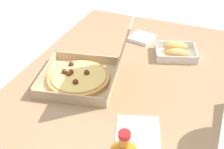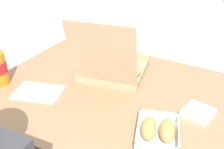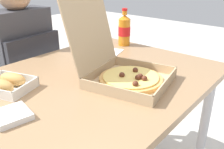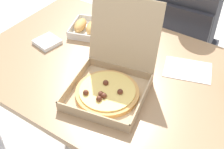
# 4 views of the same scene
# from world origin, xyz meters

# --- Properties ---
(dining_table) EXTENTS (1.23, 0.86, 0.75)m
(dining_table) POSITION_xyz_m (0.00, 0.00, 0.66)
(dining_table) COLOR #997551
(dining_table) RESTS_ON ground_plane
(chair) EXTENTS (0.43, 0.43, 0.83)m
(chair) POSITION_xyz_m (0.12, 0.67, 0.48)
(chair) COLOR #232328
(chair) RESTS_ON ground_plane
(diner_person) EXTENTS (0.37, 0.42, 1.15)m
(diner_person) POSITION_xyz_m (0.11, 0.73, 0.69)
(diner_person) COLOR #333847
(diner_person) RESTS_ON ground_plane
(pizza_box_open) EXTENTS (0.37, 0.44, 0.34)m
(pizza_box_open) POSITION_xyz_m (0.11, -0.13, 0.80)
(pizza_box_open) COLOR tan
(pizza_box_open) RESTS_ON dining_table
(bread_side_box) EXTENTS (0.20, 0.23, 0.06)m
(bread_side_box) POSITION_xyz_m (-0.25, 0.18, 0.77)
(bread_side_box) COLOR white
(bread_side_box) RESTS_ON dining_table
(cola_bottle) EXTENTS (0.07, 0.07, 0.22)m
(cola_bottle) POSITION_xyz_m (0.54, 0.20, 0.84)
(cola_bottle) COLOR orange
(cola_bottle) RESTS_ON dining_table
(paper_menu) EXTENTS (0.25, 0.21, 0.00)m
(paper_menu) POSITION_xyz_m (0.33, 0.17, 0.75)
(paper_menu) COLOR white
(paper_menu) RESTS_ON dining_table
(napkin_pile) EXTENTS (0.13, 0.13, 0.02)m
(napkin_pile) POSITION_xyz_m (-0.34, -0.02, 0.76)
(napkin_pile) COLOR white
(napkin_pile) RESTS_ON dining_table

